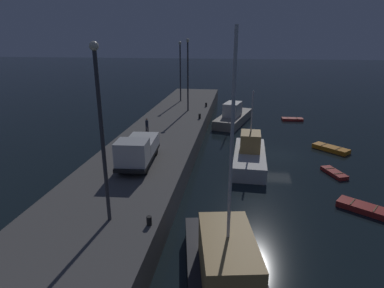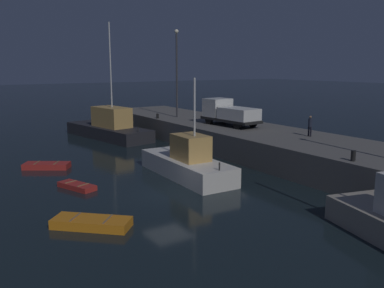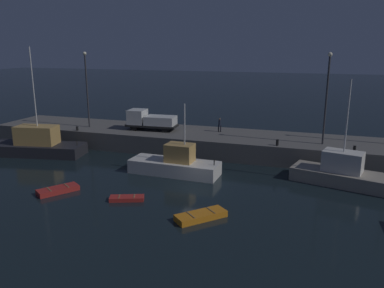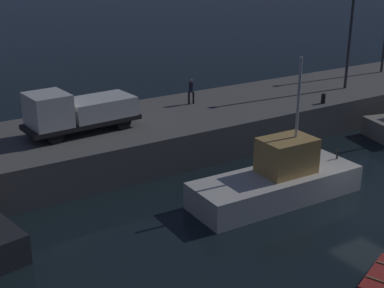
% 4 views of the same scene
% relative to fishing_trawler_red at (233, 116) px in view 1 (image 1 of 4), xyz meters
% --- Properties ---
extents(ground_plane, '(320.00, 320.00, 0.00)m').
position_rel_fishing_trawler_red_xyz_m(ground_plane, '(-12.67, -5.12, -0.98)').
color(ground_plane, black).
extents(pier_quay, '(59.23, 7.91, 2.12)m').
position_rel_fishing_trawler_red_xyz_m(pier_quay, '(-12.67, 7.28, 0.08)').
color(pier_quay, '#5B5956').
rests_on(pier_quay, ground).
extents(fishing_trawler_red, '(10.46, 5.44, 9.32)m').
position_rel_fishing_trawler_red_xyz_m(fishing_trawler_red, '(0.00, 0.00, 0.00)').
color(fishing_trawler_red, gray).
rests_on(fishing_trawler_red, ground).
extents(fishing_boat_white, '(8.78, 3.14, 6.87)m').
position_rel_fishing_trawler_red_xyz_m(fishing_boat_white, '(-15.60, -1.87, -0.02)').
color(fishing_boat_white, silver).
rests_on(fishing_boat_white, ground).
extents(dinghy_orange_near, '(2.88, 1.89, 0.36)m').
position_rel_fishing_trawler_red_xyz_m(dinghy_orange_near, '(-16.99, -9.26, -0.82)').
color(dinghy_orange_near, '#B22823').
rests_on(dinghy_orange_near, ground).
extents(rowboat_white_mid, '(2.91, 3.49, 0.47)m').
position_rel_fishing_trawler_red_xyz_m(rowboat_white_mid, '(-23.32, -9.55, -0.77)').
color(rowboat_white_mid, '#B22823').
rests_on(rowboat_white_mid, ground).
extents(dinghy_red_small, '(1.32, 3.02, 0.40)m').
position_rel_fishing_trawler_red_xyz_m(dinghy_red_small, '(2.78, -8.55, -0.80)').
color(dinghy_red_small, '#B22823').
rests_on(dinghy_red_small, ground).
extents(rowboat_blue_far, '(3.52, 3.64, 0.49)m').
position_rel_fishing_trawler_red_xyz_m(rowboat_blue_far, '(-10.35, -10.65, -0.76)').
color(rowboat_blue_far, orange).
rests_on(rowboat_blue_far, ground).
extents(lamp_post_west, '(0.44, 0.44, 9.26)m').
position_rel_fishing_trawler_red_xyz_m(lamp_post_west, '(-30.22, 6.10, 6.46)').
color(lamp_post_west, '#38383D').
rests_on(lamp_post_west, pier_quay).
extents(lamp_post_east, '(0.44, 0.44, 9.32)m').
position_rel_fishing_trawler_red_xyz_m(lamp_post_east, '(-2.25, 6.12, 6.49)').
color(lamp_post_east, '#38383D').
rests_on(lamp_post_east, pier_quay).
extents(lamp_post_central, '(0.44, 0.44, 8.91)m').
position_rel_fishing_trawler_red_xyz_m(lamp_post_central, '(4.49, 8.33, 6.28)').
color(lamp_post_central, '#38383D').
rests_on(lamp_post_central, pier_quay).
extents(utility_truck, '(6.33, 2.66, 2.42)m').
position_rel_fishing_trawler_red_xyz_m(utility_truck, '(-22.22, 6.93, 2.34)').
color(utility_truck, black).
rests_on(utility_truck, pier_quay).
extents(dockworker, '(0.42, 0.37, 1.64)m').
position_rel_fishing_trawler_red_xyz_m(dockworker, '(-13.91, 8.55, 2.07)').
color(dockworker, black).
rests_on(dockworker, pier_quay).
extents(bollard_west, '(0.28, 0.28, 0.50)m').
position_rel_fishing_trawler_red_xyz_m(bollard_west, '(-30.44, 3.81, 1.39)').
color(bollard_west, black).
rests_on(bollard_west, pier_quay).
extents(bollard_central, '(0.28, 0.28, 0.64)m').
position_rel_fishing_trawler_red_xyz_m(bollard_central, '(-6.66, 4.00, 1.45)').
color(bollard_central, black).
rests_on(bollard_central, pier_quay).
extents(bollard_east, '(0.28, 0.28, 0.59)m').
position_rel_fishing_trawler_red_xyz_m(bollard_east, '(0.67, 3.94, 1.43)').
color(bollard_east, black).
rests_on(bollard_east, pier_quay).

